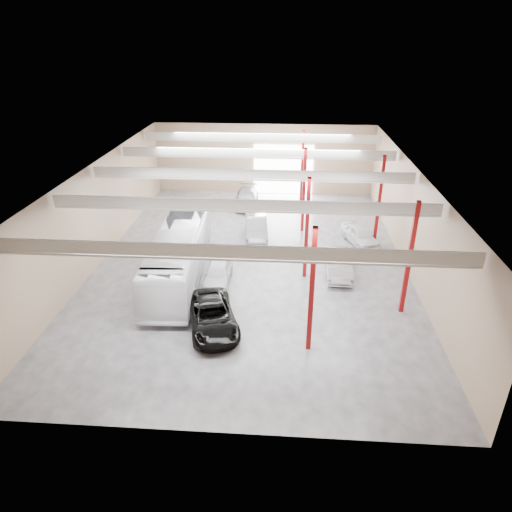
# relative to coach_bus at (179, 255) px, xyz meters

# --- Properties ---
(depot_shell) EXTENTS (22.12, 32.12, 7.06)m
(depot_shell) POSITION_rel_coach_bus_xyz_m (4.80, 3.38, 3.24)
(depot_shell) COLOR #424246
(depot_shell) RESTS_ON ground
(coach_bus) EXTENTS (3.60, 12.62, 3.48)m
(coach_bus) POSITION_rel_coach_bus_xyz_m (0.00, 0.00, 0.00)
(coach_bus) COLOR white
(coach_bus) RESTS_ON ground
(black_sedan) EXTENTS (4.06, 6.05, 1.54)m
(black_sedan) POSITION_rel_coach_bus_xyz_m (3.09, -5.57, -0.97)
(black_sedan) COLOR black
(black_sedan) RESTS_ON ground
(car_row_a) EXTENTS (1.71, 4.18, 1.42)m
(car_row_a) POSITION_rel_coach_bus_xyz_m (2.67, -0.37, -1.03)
(car_row_a) COLOR silver
(car_row_a) RESTS_ON ground
(car_row_b) EXTENTS (2.23, 5.08, 1.62)m
(car_row_b) POSITION_rel_coach_bus_xyz_m (4.69, 7.40, -0.93)
(car_row_b) COLOR #9FA0A4
(car_row_b) RESTS_ON ground
(car_row_c) EXTENTS (2.29, 5.25, 1.50)m
(car_row_c) POSITION_rel_coach_bus_xyz_m (3.28, 14.73, -0.99)
(car_row_c) COLOR slate
(car_row_c) RESTS_ON ground
(car_right_near) EXTENTS (1.69, 4.69, 1.54)m
(car_right_near) POSITION_rel_coach_bus_xyz_m (10.79, 1.41, -0.97)
(car_right_near) COLOR #BBBABF
(car_right_near) RESTS_ON ground
(car_right_far) EXTENTS (3.04, 4.62, 1.46)m
(car_right_far) POSITION_rel_coach_bus_xyz_m (12.97, 6.61, -1.01)
(car_right_far) COLOR white
(car_right_far) RESTS_ON ground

